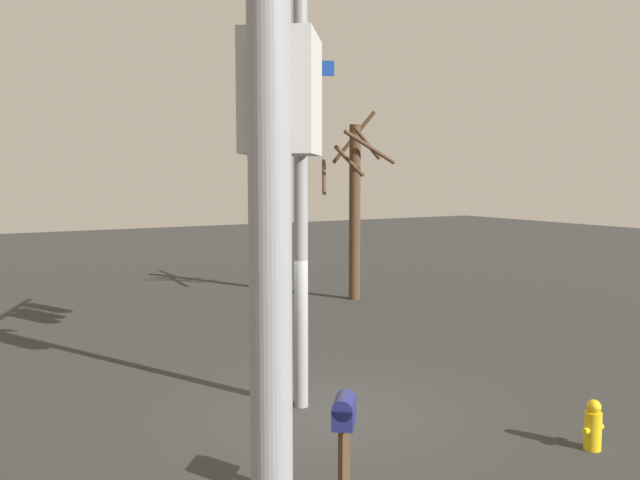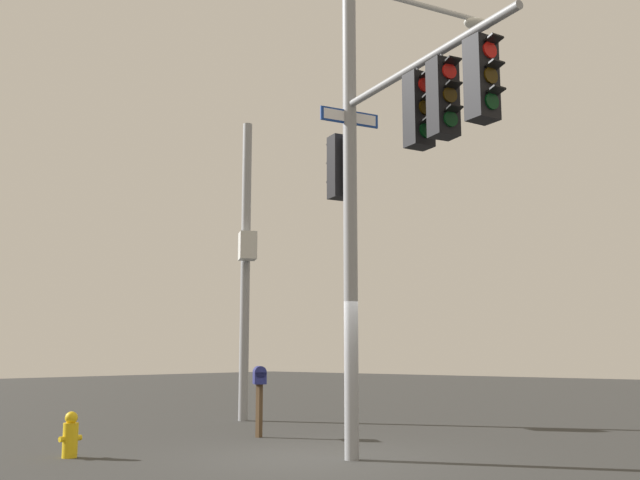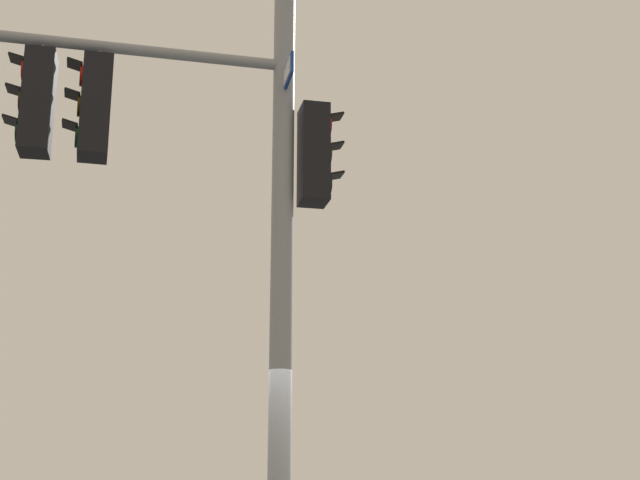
% 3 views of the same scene
% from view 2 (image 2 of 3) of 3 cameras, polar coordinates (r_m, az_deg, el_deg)
% --- Properties ---
extents(ground_plane, '(80.00, 80.00, 0.00)m').
position_cam_2_polar(ground_plane, '(12.04, 0.06, -16.86)').
color(ground_plane, '#31312F').
extents(main_signal_pole_assembly, '(4.57, 4.46, 8.37)m').
position_cam_2_polar(main_signal_pole_assembly, '(11.54, 5.50, 7.62)').
color(main_signal_pole_assembly, gray).
rests_on(main_signal_pole_assembly, ground).
extents(secondary_pole_assembly, '(0.67, 0.76, 7.69)m').
position_cam_2_polar(secondary_pole_assembly, '(18.67, -5.85, -1.74)').
color(secondary_pole_assembly, gray).
rests_on(secondary_pole_assembly, ground).
extents(fire_hydrant, '(0.38, 0.24, 0.73)m').
position_cam_2_polar(fire_hydrant, '(12.78, -19.06, -14.37)').
color(fire_hydrant, yellow).
rests_on(fire_hydrant, ground).
extents(mailbox, '(0.46, 0.49, 1.41)m').
position_cam_2_polar(mailbox, '(14.98, -4.78, -11.01)').
color(mailbox, '#4C3823').
rests_on(mailbox, ground).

